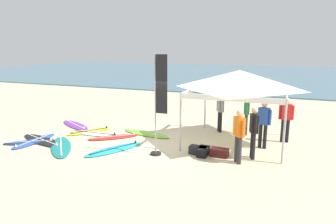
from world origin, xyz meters
name	(u,v)px	position (x,y,z in m)	size (l,w,h in m)	color
ground_plane	(157,145)	(0.00, 0.00, 0.00)	(80.00, 80.00, 0.00)	beige
sea	(252,74)	(0.00, 30.62, 0.05)	(80.00, 36.00, 0.10)	teal
canopy_tent	(239,80)	(2.72, 1.36, 2.39)	(3.48, 3.48, 2.75)	#B7B7BC
surfboard_yellow	(89,131)	(-3.33, 0.51, 0.04)	(1.50, 1.91, 0.19)	yellow
surfboard_teal	(61,147)	(-3.09, -1.57, 0.04)	(2.18, 2.38, 0.19)	#19847F
surfboard_lime	(146,133)	(-0.95, 1.10, 0.04)	(2.37, 1.12, 0.19)	#7AD12D
surfboard_purple	(75,125)	(-4.58, 1.17, 0.04)	(2.35, 1.70, 0.19)	purple
surfboard_navy	(30,142)	(-4.54, -1.58, 0.04)	(1.86, 1.43, 0.19)	navy
surfboard_cyan	(114,149)	(-1.15, -1.11, 0.04)	(1.57, 2.32, 0.19)	#23B2CC
surfboard_red	(114,137)	(-1.93, 0.16, 0.04)	(1.86, 1.73, 0.19)	red
surfboard_white	(95,133)	(-2.94, 0.32, 0.04)	(2.31, 0.72, 0.19)	white
surfboard_black	(42,140)	(-4.27, -1.22, 0.04)	(2.62, 1.46, 0.19)	black
surfboard_blue	(34,141)	(-4.51, -1.40, 0.04)	(0.61, 2.14, 0.19)	blue
person_green	(247,111)	(2.91, 2.58, 0.99)	(0.25, 0.55, 1.71)	#383842
person_red	(286,117)	(4.43, 2.07, 0.99)	(0.54, 0.27, 1.71)	black
person_grey	(220,109)	(1.81, 2.62, 0.99)	(0.37, 0.49, 1.71)	black
person_black	(254,129)	(3.48, -0.17, 0.99)	(0.32, 0.53, 1.71)	black
person_blue	(264,121)	(3.69, 1.04, 0.99)	(0.52, 0.33, 1.71)	black
person_orange	(239,133)	(3.10, -0.75, 0.99)	(0.40, 0.45, 1.71)	#2D2D33
banner_flag	(159,109)	(0.52, -0.99, 1.57)	(0.60, 0.36, 3.40)	#99999E
gear_bag_near_tent	(219,152)	(2.44, -0.40, 0.14)	(0.60, 0.32, 0.28)	#4C1919
gear_bag_by_pole	(198,150)	(1.73, -0.43, 0.14)	(0.60, 0.32, 0.28)	#232328
gear_bag_on_sand	(203,152)	(1.92, -0.50, 0.14)	(0.60, 0.32, 0.28)	black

